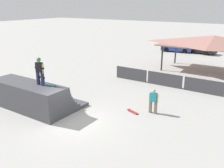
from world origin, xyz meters
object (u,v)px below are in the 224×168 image
(skateboard_on_ground, at_px, (132,111))
(bystander_walking, at_px, (153,100))
(skater_on_deck, at_px, (40,69))
(skateboard_on_deck, at_px, (50,85))
(parked_car_blue, at_px, (177,47))
(parked_car_black, at_px, (199,49))

(skateboard_on_ground, bearing_deg, bystander_walking, -132.36)
(skater_on_deck, distance_m, bystander_walking, 6.98)
(skater_on_deck, height_order, bystander_walking, skater_on_deck)
(skateboard_on_deck, bearing_deg, parked_car_blue, 76.62)
(parked_car_blue, height_order, parked_car_black, same)
(skater_on_deck, xyz_separation_m, parked_car_blue, (-0.13, 24.01, -2.07))
(parked_car_black, bearing_deg, skateboard_on_deck, -83.57)
(bystander_walking, bearing_deg, parked_car_black, -82.36)
(parked_car_blue, bearing_deg, parked_car_black, 5.24)
(skater_on_deck, distance_m, skateboard_on_deck, 1.12)
(skateboard_on_deck, distance_m, parked_car_black, 24.66)
(parked_car_blue, bearing_deg, skateboard_on_deck, -96.44)
(skateboard_on_ground, height_order, parked_car_black, parked_car_black)
(skateboard_on_ground, xyz_separation_m, parked_car_blue, (-4.82, 21.12, 0.54))
(bystander_walking, bearing_deg, skateboard_on_deck, 32.41)
(parked_car_blue, relative_size, parked_car_black, 0.91)
(parked_car_blue, distance_m, parked_car_black, 2.88)
(skateboard_on_deck, xyz_separation_m, skateboard_on_ground, (4.04, 2.75, -1.71))
(skateboard_on_deck, distance_m, skateboard_on_ground, 5.17)
(parked_car_black, bearing_deg, bystander_walking, -70.54)
(parked_car_black, bearing_deg, skateboard_on_ground, -73.58)
(skater_on_deck, bearing_deg, skateboard_on_ground, 26.53)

